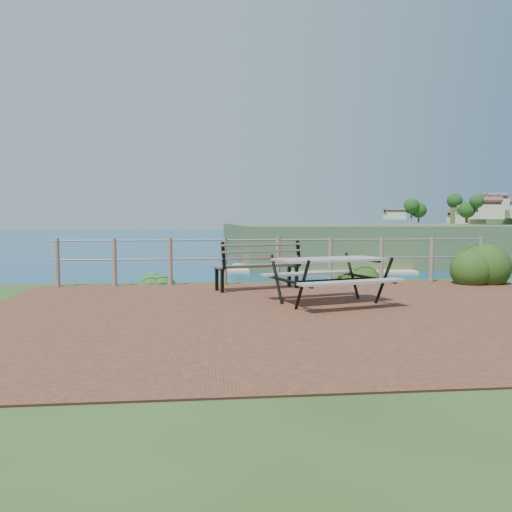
# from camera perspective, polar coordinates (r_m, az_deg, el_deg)

# --- Properties ---
(ground) EXTENTS (10.00, 7.00, 0.12)m
(ground) POSITION_cam_1_polar(r_m,az_deg,el_deg) (7.54, 6.27, -6.50)
(ground) COLOR brown
(ground) RESTS_ON ground
(ocean) EXTENTS (1200.00, 1200.00, 0.00)m
(ocean) POSITION_cam_1_polar(r_m,az_deg,el_deg) (207.26, -5.46, 3.60)
(ocean) COLOR #145679
(ocean) RESTS_ON ground
(safety_railing) EXTENTS (9.40, 0.10, 1.00)m
(safety_railing) POSITION_cam_1_polar(r_m,az_deg,el_deg) (10.74, 2.54, -0.26)
(safety_railing) COLOR #6B5B4C
(safety_railing) RESTS_ON ground
(picnic_table) EXTENTS (1.90, 1.49, 0.75)m
(picnic_table) POSITION_cam_1_polar(r_m,az_deg,el_deg) (8.25, 8.38, -2.26)
(picnic_table) COLOR gray
(picnic_table) RESTS_ON ground
(park_bench) EXTENTS (1.76, 0.92, 0.97)m
(park_bench) POSITION_cam_1_polar(r_m,az_deg,el_deg) (9.85, 0.15, -0.28)
(park_bench) COLOR brown
(park_bench) RESTS_ON ground
(shrub_right_edge) EXTENTS (1.17, 1.17, 1.66)m
(shrub_right_edge) POSITION_cam_1_polar(r_m,az_deg,el_deg) (12.21, 23.88, -2.79)
(shrub_right_edge) COLOR #1A3B12
(shrub_right_edge) RESTS_ON ground
(shrub_lip_west) EXTENTS (0.81, 0.81, 0.56)m
(shrub_lip_west) POSITION_cam_1_polar(r_m,az_deg,el_deg) (11.34, -11.58, -3.03)
(shrub_lip_west) COLOR #1D491B
(shrub_lip_west) RESTS_ON ground
(shrub_lip_east) EXTENTS (0.85, 0.85, 0.63)m
(shrub_lip_east) POSITION_cam_1_polar(r_m,az_deg,el_deg) (11.55, 11.04, -2.89)
(shrub_lip_east) COLOR #1A3B12
(shrub_lip_east) RESTS_ON ground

